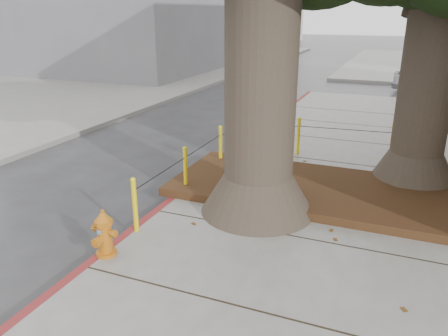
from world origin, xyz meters
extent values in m
plane|color=#28282B|center=(0.00, 0.00, 0.00)|extent=(140.00, 140.00, 0.00)
cube|color=slate|center=(-14.00, 10.00, 0.07)|extent=(14.00, 60.00, 0.15)
cube|color=maroon|center=(-2.00, 2.50, 0.07)|extent=(0.14, 26.00, 0.16)
cube|color=black|center=(0.90, 3.90, 0.23)|extent=(6.40, 2.60, 0.16)
cone|color=#4C3F33|center=(-0.30, 2.70, 0.50)|extent=(2.04, 2.04, 0.70)
cylinder|color=#4C3F33|center=(-0.30, 2.70, 2.53)|extent=(1.20, 1.20, 4.22)
cone|color=#4C3F33|center=(2.30, 5.20, 0.50)|extent=(1.77, 1.77, 0.70)
cylinder|color=#4C3F33|center=(2.30, 5.20, 2.32)|extent=(1.04, 1.04, 3.84)
cylinder|color=yellow|center=(-1.90, 1.20, 0.60)|extent=(0.08, 0.08, 0.90)
sphere|color=yellow|center=(-1.90, 1.20, 1.05)|extent=(0.09, 0.09, 0.09)
cylinder|color=yellow|center=(-1.90, 3.00, 0.60)|extent=(0.08, 0.08, 0.90)
sphere|color=yellow|center=(-1.90, 3.00, 1.05)|extent=(0.09, 0.09, 0.09)
cylinder|color=yellow|center=(-1.90, 4.80, 0.60)|extent=(0.08, 0.08, 0.90)
sphere|color=yellow|center=(-1.90, 4.80, 1.05)|extent=(0.09, 0.09, 0.09)
cylinder|color=yellow|center=(-0.40, 6.30, 0.60)|extent=(0.08, 0.08, 0.90)
sphere|color=yellow|center=(-0.40, 6.30, 1.05)|extent=(0.09, 0.09, 0.09)
cylinder|color=yellow|center=(1.80, 6.50, 0.60)|extent=(0.08, 0.08, 0.90)
sphere|color=yellow|center=(1.80, 6.50, 1.05)|extent=(0.09, 0.09, 0.09)
cylinder|color=black|center=(-1.90, 2.10, 0.87)|extent=(0.02, 1.80, 0.02)
cylinder|color=black|center=(-1.90, 3.90, 0.87)|extent=(0.02, 1.80, 0.02)
cylinder|color=black|center=(-1.15, 5.55, 0.87)|extent=(1.51, 1.51, 0.02)
cylinder|color=black|center=(0.70, 6.40, 0.87)|extent=(2.20, 0.22, 0.02)
cylinder|color=orange|center=(-1.90, 0.39, 0.18)|extent=(0.34, 0.34, 0.06)
cylinder|color=orange|center=(-1.90, 0.39, 0.44)|extent=(0.23, 0.23, 0.48)
cylinder|color=orange|center=(-1.90, 0.39, 0.68)|extent=(0.31, 0.31, 0.07)
cone|color=orange|center=(-1.90, 0.39, 0.77)|extent=(0.29, 0.29, 0.13)
cylinder|color=orange|center=(-1.90, 0.39, 0.86)|extent=(0.06, 0.06, 0.05)
cylinder|color=orange|center=(-2.02, 0.40, 0.55)|extent=(0.14, 0.10, 0.09)
cylinder|color=orange|center=(-1.78, 0.37, 0.55)|extent=(0.14, 0.10, 0.09)
cylinder|color=orange|center=(-1.91, 0.28, 0.44)|extent=(0.14, 0.15, 0.12)
cube|color=#5999D8|center=(-1.91, 0.28, 0.57)|extent=(0.07, 0.01, 0.07)
imported|color=#B2B1B6|center=(3.26, 17.94, 0.63)|extent=(3.86, 1.89, 1.27)
imported|color=black|center=(-12.85, 17.99, 0.56)|extent=(1.82, 3.93, 1.11)
camera|label=1|loc=(1.87, -4.21, 3.57)|focal=35.00mm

